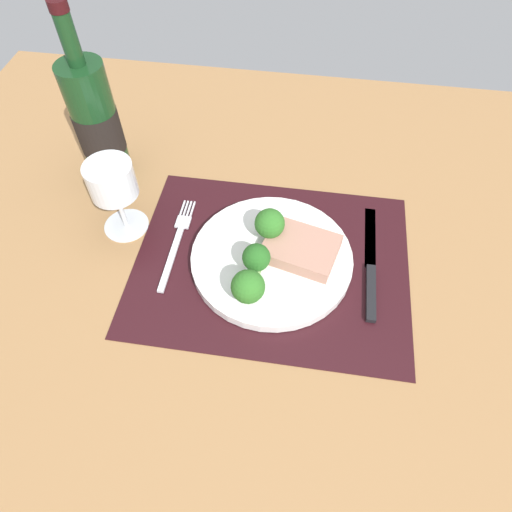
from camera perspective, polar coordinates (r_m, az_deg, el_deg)
name	(u,v)px	position (r cm, az deg, el deg)	size (l,w,h in cm)	color
ground_plane	(271,268)	(74.78, 1.91, -1.48)	(140.00, 110.00, 3.00)	#996D42
placemat	(272,262)	(73.44, 1.94, -0.73)	(43.43, 34.27, 0.30)	black
plate	(272,258)	(72.68, 1.96, -0.29)	(25.55, 25.55, 1.60)	white
steak	(301,248)	(71.74, 5.58, 0.95)	(11.17, 8.46, 2.27)	tan
broccoli_back_left	(270,224)	(71.56, 1.71, 4.04)	(4.77, 4.77, 5.95)	#5B8942
broccoli_near_steak	(256,258)	(67.40, 0.04, -0.24)	(4.23, 4.23, 5.67)	#6B994C
broccoli_center	(248,287)	(64.32, -1.01, -3.86)	(4.90, 4.90, 6.08)	#5B8942
fork	(177,242)	(76.52, -9.85, 1.74)	(2.40, 19.20, 0.50)	silver
knife	(371,269)	(74.20, 14.10, -1.63)	(1.80, 23.00, 0.80)	black
wine_bottle	(97,123)	(84.82, -19.18, 15.35)	(7.64, 7.64, 31.21)	#143819
wine_glass	(113,185)	(74.72, -17.42, 8.48)	(7.51, 7.51, 13.43)	silver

